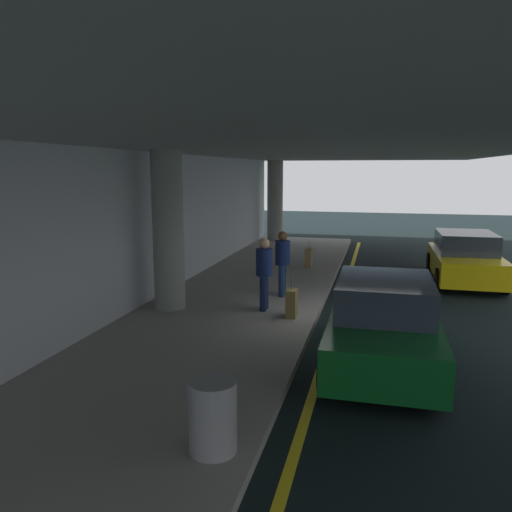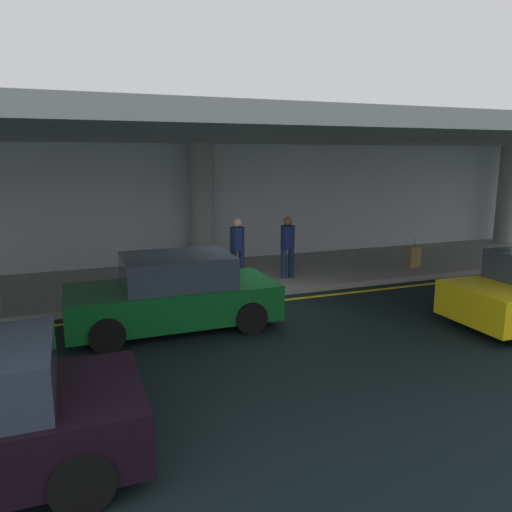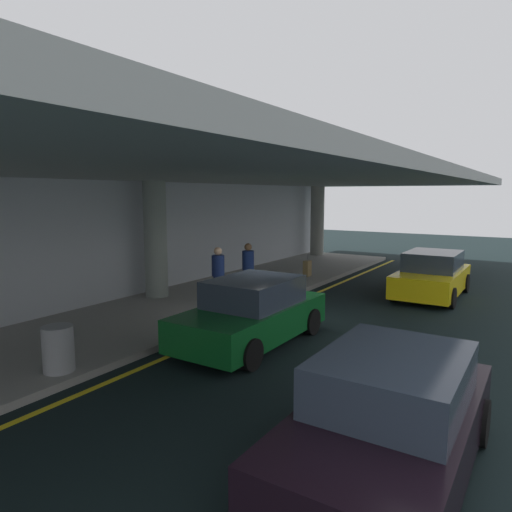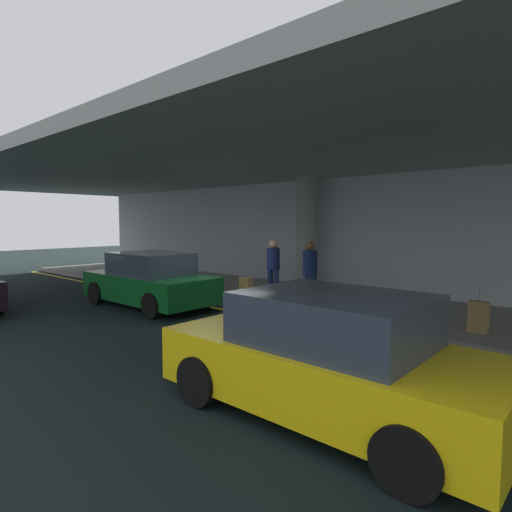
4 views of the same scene
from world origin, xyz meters
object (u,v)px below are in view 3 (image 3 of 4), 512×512
Objects in this scene: car_yellow_taxi at (432,275)px; suitcase_upright_primary at (230,298)px; support_column_left_mid at (317,221)px; person_waiting_for_ride at (218,271)px; support_column_far_left at (156,239)px; suitcase_upright_secondary at (307,268)px; car_black at (390,419)px; trash_bin_steel at (58,349)px; car_dark_green at (252,313)px; traveler_with_luggage at (248,265)px.

suitcase_upright_primary is (-5.42, 4.37, -0.25)m from car_yellow_taxi.
support_column_left_mid is 2.17× the size of person_waiting_for_ride.
support_column_far_left is 4.06× the size of suitcase_upright_secondary.
suitcase_upright_primary is at bearing 46.02° from car_black.
person_waiting_for_ride reaches higher than suitcase_upright_secondary.
suitcase_upright_primary reaches higher than trash_bin_steel.
support_column_far_left is 5.36m from car_dark_green.
car_dark_green is 4.09m from trash_bin_steel.
car_black is at bearing -86.39° from trash_bin_steel.
support_column_far_left reaches higher than suitcase_upright_primary.
car_yellow_taxi is at bearing 71.49° from person_waiting_for_ride.
support_column_left_mid is 0.89× the size of car_yellow_taxi.
support_column_left_mid is 17.81m from trash_bin_steel.
support_column_far_left is 3.05m from traveler_with_luggage.
car_black reaches higher than suitcase_upright_secondary.
car_yellow_taxi is 2.44× the size of person_waiting_for_ride.
car_dark_green is 2.44× the size of traveler_with_luggage.
support_column_far_left reaches higher than car_black.
support_column_far_left is at bearing 155.58° from suitcase_upright_secondary.
traveler_with_luggage is (-3.63, 4.92, 0.40)m from car_yellow_taxi.
support_column_left_mid is at bearing 0.00° from support_column_far_left.
suitcase_upright_primary is at bearing -133.94° from car_dark_green.
car_dark_green is 2.44× the size of person_waiting_for_ride.
trash_bin_steel is (-0.38, 5.99, -0.14)m from car_black.
car_yellow_taxi is at bearing -132.40° from support_column_left_mid.
support_column_left_mid is 2.17× the size of traveler_with_luggage.
traveler_with_luggage is at bearing -167.10° from support_column_left_mid.
traveler_with_luggage is at bearing -53.65° from support_column_far_left.
person_waiting_for_ride is at bearing -80.91° from support_column_far_left.
support_column_left_mid is 6.81m from suitcase_upright_secondary.
person_waiting_for_ride reaches higher than car_yellow_taxi.
suitcase_upright_secondary is (-6.16, -2.46, -1.51)m from support_column_left_mid.
car_yellow_taxi reaches higher than suitcase_upright_secondary.
suitcase_upright_primary is (-0.06, -2.91, -1.51)m from support_column_far_left.
car_black is 4.82× the size of trash_bin_steel.
person_waiting_for_ride is 5.93m from trash_bin_steel.
car_dark_green reaches higher than suitcase_upright_secondary.
car_dark_green is at bearing -111.26° from support_column_far_left.
suitcase_upright_primary is (-1.79, -0.56, -0.65)m from traveler_with_luggage.
support_column_left_mid reaches higher than car_dark_green.
trash_bin_steel is (-10.87, 4.33, -0.14)m from car_yellow_taxi.
suitcase_upright_secondary is at bearing 26.67° from car_black.
support_column_far_left is 6.51m from suitcase_upright_secondary.
suitcase_upright_secondary is at bearing 2.48° from trash_bin_steel.
support_column_far_left is 9.12m from car_yellow_taxi.
suitcase_upright_primary is 1.06× the size of trash_bin_steel.
trash_bin_steel is at bearing -28.52° from car_dark_green.
car_black reaches higher than suitcase_upright_primary.
support_column_far_left is 6.40m from trash_bin_steel.
car_yellow_taxi is at bearing 5.11° from car_black.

